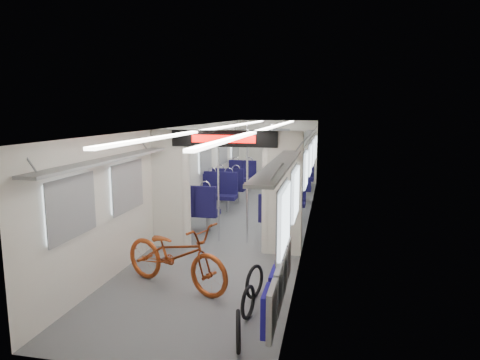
{
  "coord_description": "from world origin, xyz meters",
  "views": [
    {
      "loc": [
        1.93,
        -9.73,
        2.67
      ],
      "look_at": [
        0.12,
        -1.23,
        1.25
      ],
      "focal_mm": 32.0,
      "sensor_mm": 36.0,
      "label": 1
    }
  ],
  "objects": [
    {
      "name": "seat_bay_far_right",
      "position": [
        0.94,
        3.54,
        0.57
      ],
      "size": [
        0.95,
        2.28,
        1.16
      ],
      "color": "#100C37",
      "rests_on": "ground"
    },
    {
      "name": "seat_bay_near_right",
      "position": [
        0.93,
        -0.22,
        0.52
      ],
      "size": [
        0.88,
        1.91,
        1.05
      ],
      "color": "#100C37",
      "rests_on": "ground"
    },
    {
      "name": "flip_bench",
      "position": [
        1.35,
        -4.71,
        0.58
      ],
      "size": [
        0.12,
        2.13,
        0.54
      ],
      "color": "gray",
      "rests_on": "carriage"
    },
    {
      "name": "bike_hoop_c",
      "position": [
        0.93,
        -4.02,
        0.22
      ],
      "size": [
        0.2,
        0.49,
        0.49
      ],
      "primitive_type": "torus",
      "rotation": [
        1.57,
        0.0,
        1.25
      ],
      "color": "black",
      "rests_on": "ground"
    },
    {
      "name": "bike_hoop_a",
      "position": [
        0.99,
        -5.42,
        0.22
      ],
      "size": [
        0.16,
        0.48,
        0.48
      ],
      "primitive_type": "torus",
      "rotation": [
        1.57,
        0.0,
        1.8
      ],
      "color": "black",
      "rests_on": "ground"
    },
    {
      "name": "bicycle",
      "position": [
        -0.31,
        -3.89,
        0.51
      ],
      "size": [
        2.07,
        1.35,
        1.03
      ],
      "primitive_type": "imported",
      "rotation": [
        0.0,
        0.0,
        1.19
      ],
      "color": "#993C16",
      "rests_on": "ground"
    },
    {
      "name": "stanchion_far_right",
      "position": [
        0.39,
        1.52,
        1.15
      ],
      "size": [
        0.04,
        0.04,
        2.3
      ],
      "primitive_type": "cylinder",
      "color": "silver",
      "rests_on": "ground"
    },
    {
      "name": "stanchion_near_right",
      "position": [
        0.33,
        -1.52,
        1.15
      ],
      "size": [
        0.04,
        0.04,
        2.3
      ],
      "primitive_type": "cylinder",
      "color": "silver",
      "rests_on": "ground"
    },
    {
      "name": "seat_bay_near_left",
      "position": [
        -0.93,
        0.09,
        0.57
      ],
      "size": [
        0.95,
        2.28,
        1.16
      ],
      "color": "#100C37",
      "rests_on": "ground"
    },
    {
      "name": "stanchion_far_left",
      "position": [
        -0.29,
        1.61,
        1.15
      ],
      "size": [
        0.04,
        0.04,
        2.3
      ],
      "primitive_type": "cylinder",
      "color": "silver",
      "rests_on": "ground"
    },
    {
      "name": "stanchion_near_left",
      "position": [
        -0.27,
        -1.51,
        1.15
      ],
      "size": [
        0.04,
        0.04,
        2.3
      ],
      "primitive_type": "cylinder",
      "color": "silver",
      "rests_on": "ground"
    },
    {
      "name": "seat_bay_far_left",
      "position": [
        -0.93,
        3.11,
        0.56
      ],
      "size": [
        0.93,
        2.17,
        1.13
      ],
      "color": "#100C37",
      "rests_on": "ground"
    },
    {
      "name": "bike_hoop_b",
      "position": [
        0.95,
        -4.64,
        0.2
      ],
      "size": [
        0.13,
        0.45,
        0.45
      ],
      "primitive_type": "torus",
      "rotation": [
        1.57,
        0.0,
        1.39
      ],
      "color": "black",
      "rests_on": "ground"
    },
    {
      "name": "carriage",
      "position": [
        0.0,
        -0.27,
        1.5
      ],
      "size": [
        12.0,
        12.02,
        2.31
      ],
      "color": "#515456",
      "rests_on": "ground"
    }
  ]
}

